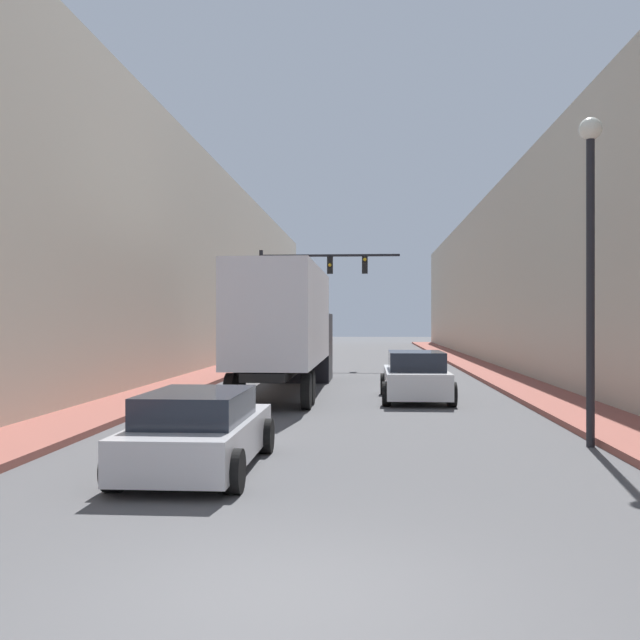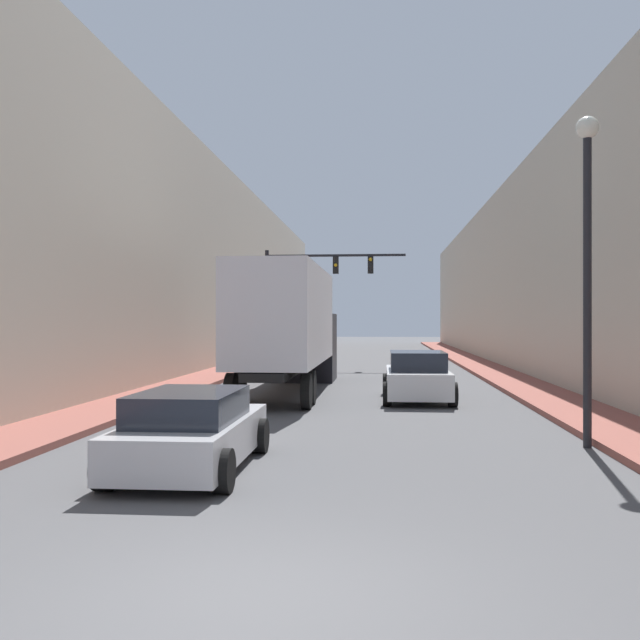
{
  "view_description": "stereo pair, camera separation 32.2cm",
  "coord_description": "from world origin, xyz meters",
  "px_view_note": "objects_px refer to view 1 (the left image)",
  "views": [
    {
      "loc": [
        0.74,
        -6.19,
        2.46
      ],
      "look_at": [
        -0.62,
        13.08,
        2.46
      ],
      "focal_mm": 40.0,
      "sensor_mm": 36.0,
      "label": 1
    },
    {
      "loc": [
        1.06,
        -6.16,
        2.46
      ],
      "look_at": [
        -0.62,
        13.08,
        2.46
      ],
      "focal_mm": 40.0,
      "sensor_mm": 36.0,
      "label": 2
    }
  ],
  "objects_px": {
    "suv_car": "(416,377)",
    "street_lamp": "(590,234)",
    "sedan_car": "(199,432)",
    "traffic_signal_gantry": "(300,282)",
    "semi_truck": "(288,325)"
  },
  "relations": [
    {
      "from": "semi_truck",
      "to": "traffic_signal_gantry",
      "type": "height_order",
      "value": "traffic_signal_gantry"
    },
    {
      "from": "suv_car",
      "to": "street_lamp",
      "type": "bearing_deg",
      "value": -69.96
    },
    {
      "from": "sedan_car",
      "to": "street_lamp",
      "type": "relative_size",
      "value": 0.69
    },
    {
      "from": "traffic_signal_gantry",
      "to": "semi_truck",
      "type": "bearing_deg",
      "value": -86.11
    },
    {
      "from": "semi_truck",
      "to": "traffic_signal_gantry",
      "type": "relative_size",
      "value": 1.62
    },
    {
      "from": "sedan_car",
      "to": "traffic_signal_gantry",
      "type": "relative_size",
      "value": 0.59
    },
    {
      "from": "suv_car",
      "to": "traffic_signal_gantry",
      "type": "height_order",
      "value": "traffic_signal_gantry"
    },
    {
      "from": "suv_car",
      "to": "traffic_signal_gantry",
      "type": "bearing_deg",
      "value": 108.46
    },
    {
      "from": "semi_truck",
      "to": "suv_car",
      "type": "bearing_deg",
      "value": -26.44
    },
    {
      "from": "sedan_car",
      "to": "suv_car",
      "type": "height_order",
      "value": "suv_car"
    },
    {
      "from": "semi_truck",
      "to": "traffic_signal_gantry",
      "type": "xyz_separation_m",
      "value": [
        -0.9,
        13.16,
        2.18
      ]
    },
    {
      "from": "semi_truck",
      "to": "sedan_car",
      "type": "height_order",
      "value": "semi_truck"
    },
    {
      "from": "semi_truck",
      "to": "street_lamp",
      "type": "bearing_deg",
      "value": -54.66
    },
    {
      "from": "semi_truck",
      "to": "street_lamp",
      "type": "relative_size",
      "value": 1.88
    },
    {
      "from": "sedan_car",
      "to": "traffic_signal_gantry",
      "type": "height_order",
      "value": "traffic_signal_gantry"
    }
  ]
}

